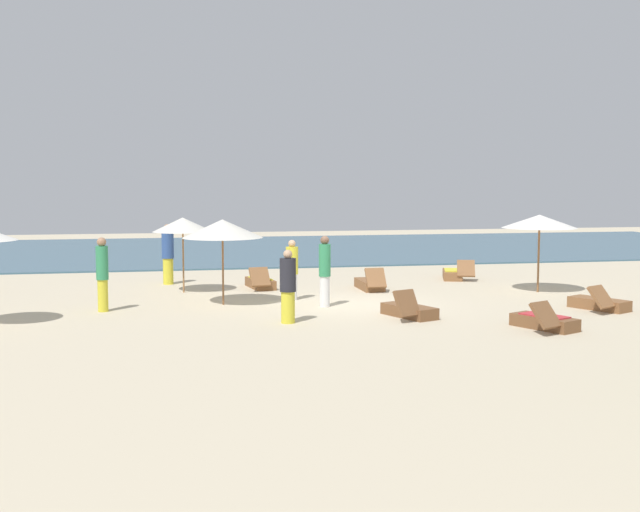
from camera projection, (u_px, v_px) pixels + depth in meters
The scene contains 16 objects.
ground_plane at pixel (355, 305), 21.08m from camera, with size 60.00×60.00×0.00m, color beige.
ocean_water at pixel (270, 249), 37.68m from camera, with size 48.00×16.00×0.06m, color #3D6075.
umbrella_1 at pixel (539, 221), 23.38m from camera, with size 2.19×2.19×2.28m.
umbrella_2 at pixel (222, 229), 20.99m from camera, with size 2.12×2.12×2.27m.
umbrella_3 at pixel (183, 225), 23.31m from camera, with size 1.76×1.76×2.21m.
lounger_1 at pixel (260, 282), 24.41m from camera, with size 0.83×1.75×0.70m.
lounger_2 at pixel (454, 274), 26.64m from camera, with size 1.08×1.79×0.68m.
lounger_3 at pixel (599, 303), 20.34m from camera, with size 1.29×1.77×0.69m.
lounger_4 at pixel (409, 310), 19.24m from camera, with size 1.17×1.73×0.74m.
lounger_5 at pixel (370, 284), 24.10m from camera, with size 0.60×1.67×0.71m.
lounger_6 at pixel (544, 321), 17.72m from camera, with size 1.25×1.77×0.69m.
person_0 at pixel (325, 270), 20.77m from camera, with size 0.43×0.43×1.86m.
person_1 at pixel (292, 270), 21.95m from camera, with size 0.43×0.43×1.66m.
person_2 at pixel (168, 254), 25.24m from camera, with size 0.47×0.47×1.91m.
person_3 at pixel (288, 287), 18.42m from camera, with size 0.48×0.48×1.71m.
person_4 at pixel (102, 273), 20.01m from camera, with size 0.43×0.43×1.87m.
Camera 1 is at (-4.94, -20.28, 3.32)m, focal length 44.85 mm.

